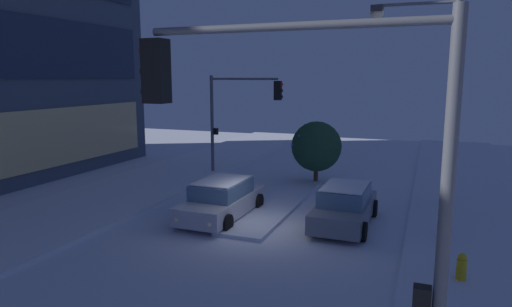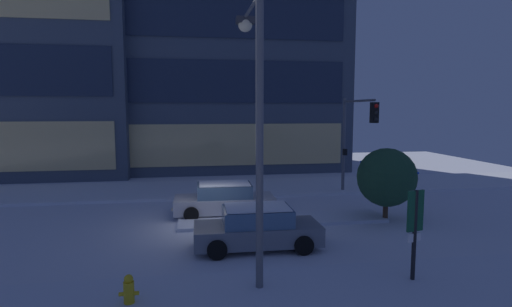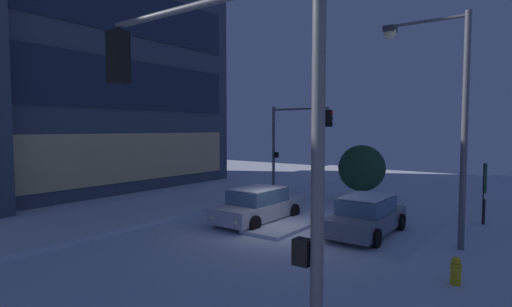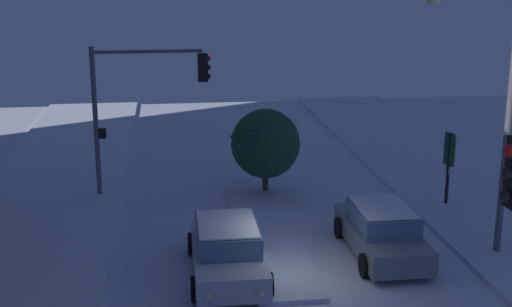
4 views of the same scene
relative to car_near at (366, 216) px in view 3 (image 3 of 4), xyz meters
The scene contains 12 objects.
ground 3.30m from the car_near, 118.80° to the left, with size 52.00×52.00×0.00m, color silver.
curb_strip_near 5.08m from the car_near, 107.93° to the right, with size 52.00×5.20×0.14m, color silver.
curb_strip_far 10.57m from the car_near, 98.45° to the left, with size 52.00×5.20×0.14m, color silver.
median_strip 3.57m from the car_near, 62.52° to the left, with size 9.00×1.80×0.14m, color silver.
car_near is the anchor object (origin of this frame).
car_far 4.67m from the car_near, 99.82° to the left, with size 4.68×2.13×1.49m.
traffic_light_corner_near_left 10.66m from the car_near, behind, with size 0.32×4.71×6.28m.
traffic_light_corner_far_right 10.01m from the car_near, 47.01° to the left, with size 0.32×4.24×5.50m.
street_lamp_arched 5.12m from the car_near, 100.47° to the right, with size 0.56×2.75×7.82m.
fire_hydrant 5.32m from the car_near, 135.26° to the right, with size 0.48×0.26×0.86m.
parking_info_sign 5.31m from the car_near, 42.81° to the right, with size 0.55×0.20×2.67m.
decorated_tree_median 6.73m from the car_near, 22.74° to the left, with size 2.55×2.58×3.20m.
Camera 3 is at (-13.03, -8.19, 4.09)m, focal length 27.43 mm.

